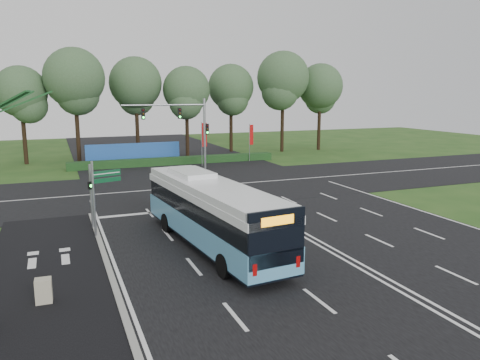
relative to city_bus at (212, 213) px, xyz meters
name	(u,v)px	position (x,y,z in m)	size (l,w,h in m)	color
ground	(278,223)	(4.98, 2.68, -1.76)	(120.00, 120.00, 0.00)	#244A18
road_main	(278,223)	(4.98, 2.68, -1.74)	(20.00, 120.00, 0.04)	black
road_cross	(213,186)	(4.98, 14.68, -1.73)	(120.00, 14.00, 0.05)	black
bike_path	(49,270)	(-7.52, -0.32, -1.73)	(5.00, 18.00, 0.06)	black
kerb_strip	(106,262)	(-5.12, -0.32, -1.70)	(0.25, 18.00, 0.12)	gray
city_bus	(212,213)	(0.00, 0.00, 0.00)	(3.72, 12.35, 3.49)	#559CC6
pedestrian_signal	(91,194)	(-5.22, 5.43, 0.26)	(0.34, 0.43, 3.69)	gray
street_sign	(100,189)	(-4.89, 3.81, 0.81)	(1.54, 0.54, 4.09)	gray
utility_cabinet	(44,291)	(-7.66, -3.76, -1.28)	(0.57, 0.48, 0.95)	#B0A88E
banner_flag_mid	(204,137)	(7.44, 25.01, 1.24)	(0.65, 0.27, 4.60)	gray
banner_flag_right	(251,137)	(13.39, 26.52, 0.97)	(0.58, 0.27, 4.15)	gray
traffic_light_gantry	(187,123)	(5.19, 23.18, 2.91)	(8.41, 0.28, 7.00)	gray
hedge	(176,161)	(4.98, 27.18, -1.36)	(22.00, 1.20, 0.80)	#143818
blue_hoarding	(134,153)	(0.98, 29.68, -0.66)	(10.00, 0.30, 2.20)	#1F51A8
eucalyptus_row	(164,83)	(5.41, 33.52, 6.85)	(48.74, 9.12, 12.76)	black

